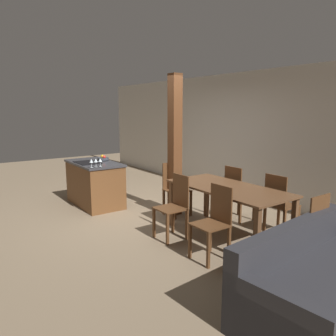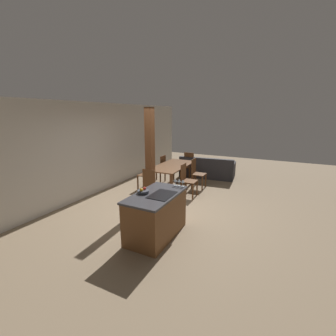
% 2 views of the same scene
% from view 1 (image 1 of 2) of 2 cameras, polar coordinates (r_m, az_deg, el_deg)
% --- Properties ---
extents(ground_plane, '(16.00, 16.00, 0.00)m').
position_cam_1_polar(ground_plane, '(6.11, -4.85, -8.17)').
color(ground_plane, '#847056').
extents(wall_back, '(11.20, 0.08, 2.70)m').
position_cam_1_polar(wall_back, '(7.42, 12.01, 5.56)').
color(wall_back, beige).
rests_on(wall_back, ground_plane).
extents(kitchen_island, '(1.38, 0.76, 0.89)m').
position_cam_1_polar(kitchen_island, '(6.79, -12.63, -2.63)').
color(kitchen_island, brown).
rests_on(kitchen_island, ground_plane).
extents(fruit_bowl, '(0.22, 0.22, 0.10)m').
position_cam_1_polar(fruit_bowl, '(6.87, -11.22, 1.65)').
color(fruit_bowl, '#383D47').
rests_on(fruit_bowl, kitchen_island).
extents(wine_glass_near, '(0.07, 0.07, 0.15)m').
position_cam_1_polar(wine_glass_near, '(6.01, -13.21, 1.17)').
color(wine_glass_near, silver).
rests_on(wine_glass_near, kitchen_island).
extents(wine_glass_middle, '(0.07, 0.07, 0.15)m').
position_cam_1_polar(wine_glass_middle, '(6.05, -12.46, 1.24)').
color(wine_glass_middle, silver).
rests_on(wine_glass_middle, kitchen_island).
extents(wine_glass_far, '(0.07, 0.07, 0.15)m').
position_cam_1_polar(wine_glass_far, '(6.08, -11.72, 1.32)').
color(wine_glass_far, silver).
rests_on(wine_glass_far, kitchen_island).
extents(dining_table, '(1.91, 0.91, 0.78)m').
position_cam_1_polar(dining_table, '(5.01, 10.34, -4.37)').
color(dining_table, brown).
rests_on(dining_table, ground_plane).
extents(dining_chair_near_left, '(0.40, 0.40, 0.96)m').
position_cam_1_polar(dining_chair_near_left, '(4.93, 1.12, -6.49)').
color(dining_chair_near_left, brown).
rests_on(dining_chair_near_left, ground_plane).
extents(dining_chair_near_right, '(0.40, 0.40, 0.96)m').
position_cam_1_polar(dining_chair_near_right, '(4.31, 8.02, -9.10)').
color(dining_chair_near_right, brown).
rests_on(dining_chair_near_right, ground_plane).
extents(dining_chair_far_left, '(0.40, 0.40, 0.96)m').
position_cam_1_polar(dining_chair_far_left, '(5.82, 11.94, -4.12)').
color(dining_chair_far_left, brown).
rests_on(dining_chair_far_left, ground_plane).
extents(dining_chair_far_right, '(0.40, 0.40, 0.96)m').
position_cam_1_polar(dining_chair_far_right, '(5.30, 18.81, -5.87)').
color(dining_chair_far_right, brown).
rests_on(dining_chair_far_right, ground_plane).
extents(dining_chair_head_end, '(0.40, 0.40, 0.96)m').
position_cam_1_polar(dining_chair_head_end, '(6.02, 1.19, -3.40)').
color(dining_chair_head_end, brown).
rests_on(dining_chair_head_end, ground_plane).
extents(dining_chair_foot_end, '(0.40, 0.40, 0.96)m').
position_cam_1_polar(dining_chair_foot_end, '(4.29, 23.28, -9.97)').
color(dining_chair_foot_end, brown).
rests_on(dining_chair_foot_end, ground_plane).
extents(couch, '(1.09, 2.09, 0.79)m').
position_cam_1_polar(couch, '(3.65, 25.48, -17.70)').
color(couch, '#2D2D33').
rests_on(couch, ground_plane).
extents(timber_post, '(0.19, 0.19, 2.54)m').
position_cam_1_polar(timber_post, '(5.91, 1.20, 3.85)').
color(timber_post, brown).
rests_on(timber_post, ground_plane).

